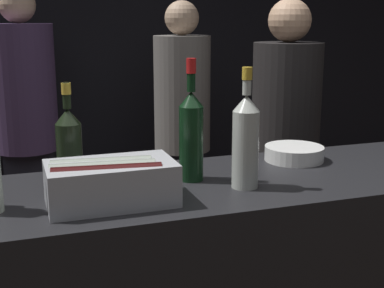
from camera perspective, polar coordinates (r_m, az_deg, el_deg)
wall_back_chalkboard at (r=3.95m, az=-11.35°, el=10.09°), size 6.40×0.06×2.80m
ice_bin_with_bottles at (r=1.50m, az=-8.86°, el=-3.82°), size 0.35×0.20×0.12m
bowl_white at (r=1.98m, az=10.84°, el=-0.94°), size 0.21×0.21×0.05m
rose_wine_bottle at (r=1.62m, az=5.75°, el=0.52°), size 0.08×0.08×0.37m
red_wine_bottle_burgundy at (r=1.68m, az=-0.21°, el=1.22°), size 0.08×0.08×0.39m
champagne_bottle at (r=1.71m, az=-12.98°, el=0.06°), size 0.08×0.08×0.32m
person_in_hoodie at (r=3.37m, az=-17.34°, el=2.24°), size 0.39×0.39×1.78m
person_blond_tee at (r=2.77m, az=9.84°, el=-0.53°), size 0.34×0.34×1.70m
person_grey_polo at (r=3.39m, az=-1.04°, el=2.26°), size 0.35×0.35×1.71m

